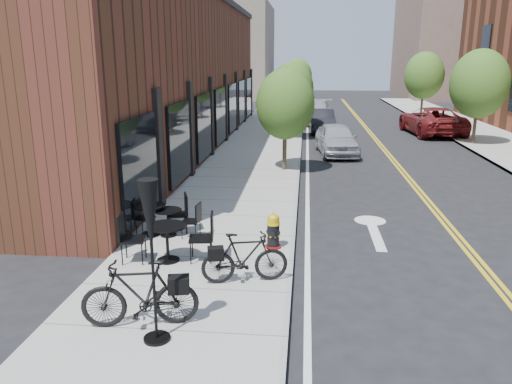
{
  "coord_description": "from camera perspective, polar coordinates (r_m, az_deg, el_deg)",
  "views": [
    {
      "loc": [
        0.18,
        -9.88,
        4.29
      ],
      "look_at": [
        -1.03,
        2.27,
        1.0
      ],
      "focal_mm": 35.0,
      "sensor_mm": 36.0,
      "label": 1
    }
  ],
  "objects": [
    {
      "name": "parked_car_c",
      "position": [
        34.38,
        6.78,
        9.08
      ],
      "size": [
        2.74,
        5.4,
        1.5
      ],
      "primitive_type": "imported",
      "rotation": [
        0.0,
        0.0,
        -0.13
      ],
      "color": "#A1A1A5",
      "rests_on": "ground"
    },
    {
      "name": "sidewalk_near",
      "position": [
        20.45,
        -0.56,
        3.14
      ],
      "size": [
        4.0,
        70.0,
        0.12
      ],
      "primitive_type": "cube",
      "color": "#9E9B93",
      "rests_on": "ground"
    },
    {
      "name": "tree_far_c",
      "position": [
        38.83,
        18.67,
        12.5
      ],
      "size": [
        2.8,
        2.8,
        4.62
      ],
      "color": "#382B1E",
      "rests_on": "sidewalk_far"
    },
    {
      "name": "parked_car_b",
      "position": [
        30.24,
        7.49,
        8.09
      ],
      "size": [
        1.61,
        4.13,
        1.34
      ],
      "primitive_type": "imported",
      "rotation": [
        0.0,
        0.0,
        0.05
      ],
      "color": "black",
      "rests_on": "ground"
    },
    {
      "name": "parked_car_a",
      "position": [
        23.18,
        9.18,
        6.0
      ],
      "size": [
        2.06,
        4.28,
        1.41
      ],
      "primitive_type": "imported",
      "rotation": [
        0.0,
        0.0,
        0.1
      ],
      "color": "#9D9FA5",
      "rests_on": "ground"
    },
    {
      "name": "bistro_set_a",
      "position": [
        10.68,
        -10.12,
        -5.16
      ],
      "size": [
        1.96,
        0.93,
        1.03
      ],
      "rotation": [
        0.0,
        0.0,
        0.14
      ],
      "color": "black",
      "rests_on": "sidewalk_near"
    },
    {
      "name": "tree_near_d",
      "position": [
        42.92,
        4.77,
        13.04
      ],
      "size": [
        2.4,
        2.4,
        4.11
      ],
      "color": "#382B1E",
      "rests_on": "sidewalk_near"
    },
    {
      "name": "parked_car_far",
      "position": [
        30.72,
        19.42,
        7.69
      ],
      "size": [
        3.14,
        5.89,
        1.58
      ],
      "primitive_type": "imported",
      "rotation": [
        0.0,
        0.0,
        3.24
      ],
      "color": "maroon",
      "rests_on": "ground"
    },
    {
      "name": "tree_near_c",
      "position": [
        34.94,
        4.51,
        12.16
      ],
      "size": [
        2.1,
        2.1,
        3.67
      ],
      "color": "#382B1E",
      "rests_on": "sidewalk_near"
    },
    {
      "name": "bicycle_right",
      "position": [
        9.56,
        -1.29,
        -7.5
      ],
      "size": [
        1.73,
        0.87,
        1.0
      ],
      "primitive_type": "imported",
      "rotation": [
        0.0,
        0.0,
        1.82
      ],
      "color": "black",
      "rests_on": "sidewalk_near"
    },
    {
      "name": "tree_near_b",
      "position": [
        26.94,
        4.11,
        11.7
      ],
      "size": [
        2.3,
        2.3,
        3.98
      ],
      "color": "#382B1E",
      "rests_on": "sidewalk_near"
    },
    {
      "name": "tree_near_a",
      "position": [
        18.98,
        3.36,
        9.96
      ],
      "size": [
        2.2,
        2.2,
        3.81
      ],
      "color": "#382B1E",
      "rests_on": "sidewalk_near"
    },
    {
      "name": "tree_far_b",
      "position": [
        27.25,
        24.17,
        11.21
      ],
      "size": [
        2.8,
        2.8,
        4.62
      ],
      "color": "#382B1E",
      "rests_on": "sidewalk_far"
    },
    {
      "name": "fire_hydrant",
      "position": [
        11.28,
        1.98,
        -4.52
      ],
      "size": [
        0.46,
        0.46,
        0.82
      ],
      "rotation": [
        0.0,
        0.0,
        -0.38
      ],
      "color": "maroon",
      "rests_on": "sidewalk_near"
    },
    {
      "name": "building_near",
      "position": [
        24.81,
        -10.2,
        13.03
      ],
      "size": [
        5.0,
        28.0,
        7.0
      ],
      "primitive_type": "cube",
      "color": "#432415",
      "rests_on": "ground"
    },
    {
      "name": "patio_umbrella",
      "position": [
        7.34,
        -11.96,
        -4.01
      ],
      "size": [
        0.41,
        0.41,
        2.53
      ],
      "color": "black",
      "rests_on": "sidewalk_near"
    },
    {
      "name": "bg_building_left",
      "position": [
        58.46,
        -2.44,
        15.78
      ],
      "size": [
        8.0,
        14.0,
        10.0
      ],
      "primitive_type": "cube",
      "color": "#726656",
      "rests_on": "ground"
    },
    {
      "name": "bg_building_right",
      "position": [
        61.96,
        21.32,
        15.69
      ],
      "size": [
        10.0,
        16.0,
        12.0
      ],
      "primitive_type": "cube",
      "color": "brown",
      "rests_on": "ground"
    },
    {
      "name": "bicycle_left",
      "position": [
        8.27,
        -13.13,
        -11.26
      ],
      "size": [
        1.92,
        0.89,
        1.12
      ],
      "primitive_type": "imported",
      "rotation": [
        0.0,
        0.0,
        -1.37
      ],
      "color": "black",
      "rests_on": "sidewalk_near"
    },
    {
      "name": "bistro_set_c",
      "position": [
        12.33,
        -12.06,
        -2.64
      ],
      "size": [
        1.84,
        1.02,
        0.97
      ],
      "rotation": [
        0.0,
        0.0,
        0.34
      ],
      "color": "black",
      "rests_on": "sidewalk_near"
    },
    {
      "name": "ground",
      "position": [
        10.78,
        4.29,
        -8.43
      ],
      "size": [
        120.0,
        120.0,
        0.0
      ],
      "primitive_type": "plane",
      "color": "black",
      "rests_on": "ground"
    },
    {
      "name": "bistro_set_b",
      "position": [
        12.2,
        -10.05,
        -3.03
      ],
      "size": [
        1.6,
        0.75,
        0.85
      ],
      "rotation": [
        0.0,
        0.0,
        -0.1
      ],
      "color": "black",
      "rests_on": "sidewalk_near"
    }
  ]
}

